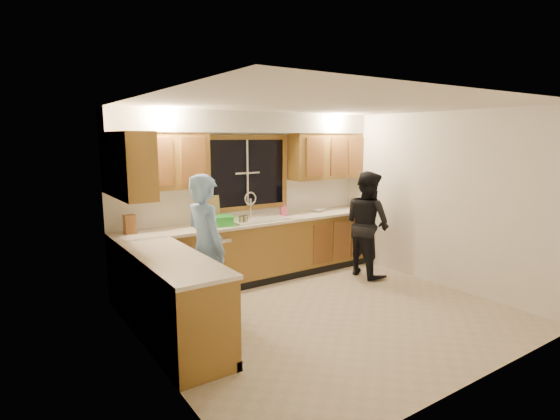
# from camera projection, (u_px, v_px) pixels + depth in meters

# --- Properties ---
(floor) EXTENTS (4.20, 4.20, 0.00)m
(floor) POSITION_uv_depth(u_px,v_px,m) (325.00, 314.00, 5.34)
(floor) COLOR #BBAA90
(floor) RESTS_ON ground
(ceiling) EXTENTS (4.20, 4.20, 0.00)m
(ceiling) POSITION_uv_depth(u_px,v_px,m) (329.00, 105.00, 4.93)
(ceiling) COLOR white
(wall_back) EXTENTS (4.20, 0.00, 4.20)m
(wall_back) POSITION_uv_depth(u_px,v_px,m) (247.00, 196.00, 6.69)
(wall_back) COLOR white
(wall_back) RESTS_ON ground
(wall_left) EXTENTS (0.00, 3.80, 3.80)m
(wall_left) POSITION_uv_depth(u_px,v_px,m) (150.00, 235.00, 3.98)
(wall_left) COLOR white
(wall_left) RESTS_ON ground
(wall_right) EXTENTS (0.00, 3.80, 3.80)m
(wall_right) POSITION_uv_depth(u_px,v_px,m) (439.00, 199.00, 6.30)
(wall_right) COLOR white
(wall_right) RESTS_ON ground
(base_cabinets_back) EXTENTS (4.20, 0.60, 0.88)m
(base_cabinets_back) POSITION_uv_depth(u_px,v_px,m) (258.00, 251.00, 6.58)
(base_cabinets_back) COLOR olive
(base_cabinets_back) RESTS_ON ground
(base_cabinets_left) EXTENTS (0.60, 1.90, 0.88)m
(base_cabinets_left) POSITION_uv_depth(u_px,v_px,m) (172.00, 301.00, 4.56)
(base_cabinets_left) COLOR olive
(base_cabinets_left) RESTS_ON ground
(countertop_back) EXTENTS (4.20, 0.63, 0.04)m
(countertop_back) POSITION_uv_depth(u_px,v_px,m) (258.00, 221.00, 6.49)
(countertop_back) COLOR #F2E2CB
(countertop_back) RESTS_ON base_cabinets_back
(countertop_left) EXTENTS (0.63, 1.90, 0.04)m
(countertop_left) POSITION_uv_depth(u_px,v_px,m) (172.00, 258.00, 4.50)
(countertop_left) COLOR #F2E2CB
(countertop_left) RESTS_ON base_cabinets_left
(upper_cabinets_left) EXTENTS (1.35, 0.33, 0.75)m
(upper_cabinets_left) POSITION_uv_depth(u_px,v_px,m) (158.00, 161.00, 5.68)
(upper_cabinets_left) COLOR olive
(upper_cabinets_left) RESTS_ON wall_back
(upper_cabinets_right) EXTENTS (1.35, 0.33, 0.75)m
(upper_cabinets_right) POSITION_uv_depth(u_px,v_px,m) (326.00, 156.00, 7.25)
(upper_cabinets_right) COLOR olive
(upper_cabinets_right) RESTS_ON wall_back
(upper_cabinets_return) EXTENTS (0.33, 0.90, 0.75)m
(upper_cabinets_return) POSITION_uv_depth(u_px,v_px,m) (131.00, 165.00, 4.89)
(upper_cabinets_return) COLOR olive
(upper_cabinets_return) RESTS_ON wall_left
(soffit) EXTENTS (4.20, 0.35, 0.30)m
(soffit) POSITION_uv_depth(u_px,v_px,m) (252.00, 122.00, 6.37)
(soffit) COLOR beige
(soffit) RESTS_ON wall_back
(window_frame) EXTENTS (1.44, 0.03, 1.14)m
(window_frame) POSITION_uv_depth(u_px,v_px,m) (247.00, 173.00, 6.63)
(window_frame) COLOR black
(window_frame) RESTS_ON wall_back
(sink) EXTENTS (0.86, 0.52, 0.57)m
(sink) POSITION_uv_depth(u_px,v_px,m) (257.00, 223.00, 6.51)
(sink) COLOR white
(sink) RESTS_ON countertop_back
(dishwasher) EXTENTS (0.60, 0.56, 0.82)m
(dishwasher) POSITION_uv_depth(u_px,v_px,m) (206.00, 262.00, 6.11)
(dishwasher) COLOR silver
(dishwasher) RESTS_ON floor
(stove) EXTENTS (0.58, 0.75, 0.90)m
(stove) POSITION_uv_depth(u_px,v_px,m) (193.00, 319.00, 4.10)
(stove) COLOR silver
(stove) RESTS_ON floor
(man) EXTENTS (0.47, 0.67, 1.73)m
(man) POSITION_uv_depth(u_px,v_px,m) (206.00, 249.00, 5.01)
(man) COLOR #7AABE7
(man) RESTS_ON floor
(woman) EXTENTS (0.65, 0.82, 1.63)m
(woman) POSITION_uv_depth(u_px,v_px,m) (367.00, 224.00, 6.74)
(woman) COLOR black
(woman) RESTS_ON floor
(knife_block) EXTENTS (0.14, 0.12, 0.24)m
(knife_block) POSITION_uv_depth(u_px,v_px,m) (130.00, 224.00, 5.55)
(knife_block) COLOR brown
(knife_block) RESTS_ON countertop_back
(cutting_board) EXTENTS (0.31, 0.17, 0.39)m
(cutting_board) POSITION_uv_depth(u_px,v_px,m) (209.00, 209.00, 6.23)
(cutting_board) COLOR tan
(cutting_board) RESTS_ON countertop_back
(dish_crate) EXTENTS (0.35, 0.33, 0.14)m
(dish_crate) POSITION_uv_depth(u_px,v_px,m) (221.00, 221.00, 6.06)
(dish_crate) COLOR green
(dish_crate) RESTS_ON countertop_back
(soap_bottle) EXTENTS (0.12, 0.12, 0.21)m
(soap_bottle) POSITION_uv_depth(u_px,v_px,m) (284.00, 209.00, 6.82)
(soap_bottle) COLOR #E25684
(soap_bottle) RESTS_ON countertop_back
(bowl) EXTENTS (0.26, 0.26, 0.05)m
(bowl) POSITION_uv_depth(u_px,v_px,m) (318.00, 210.00, 7.21)
(bowl) COLOR silver
(bowl) RESTS_ON countertop_back
(can_left) EXTENTS (0.08, 0.08, 0.12)m
(can_left) POSITION_uv_depth(u_px,v_px,m) (241.00, 220.00, 6.14)
(can_left) COLOR #B7AC8C
(can_left) RESTS_ON countertop_back
(can_right) EXTENTS (0.09, 0.09, 0.13)m
(can_right) POSITION_uv_depth(u_px,v_px,m) (246.00, 220.00, 6.17)
(can_right) COLOR #B7AC8C
(can_right) RESTS_ON countertop_back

